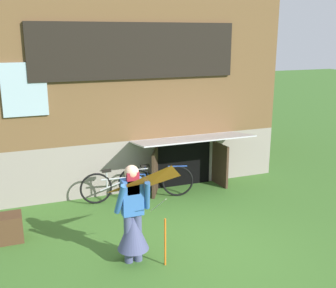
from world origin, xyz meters
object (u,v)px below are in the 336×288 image
kite (172,195)px  bicycle_blue (156,181)px  person (133,222)px  bicycle_silver (118,186)px  wooden_crate (8,228)px

kite → bicycle_blue: 3.40m
person → bicycle_blue: person is taller
kite → bicycle_blue: size_ratio=0.98×
bicycle_silver → wooden_crate: 2.57m
bicycle_blue → wooden_crate: (-3.21, -1.03, -0.13)m
kite → wooden_crate: size_ratio=3.28×
kite → wooden_crate: bearing=138.1°
wooden_crate → bicycle_blue: bearing=17.8°
person → wooden_crate: size_ratio=3.35×
person → bicycle_blue: (1.30, 2.54, -0.33)m
bicycle_blue → bicycle_silver: (-0.89, 0.06, -0.01)m
bicycle_silver → wooden_crate: bearing=-150.5°
kite → bicycle_silver: size_ratio=0.98×
bicycle_silver → wooden_crate: (-2.32, -1.09, -0.12)m
wooden_crate → person: bearing=-38.2°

